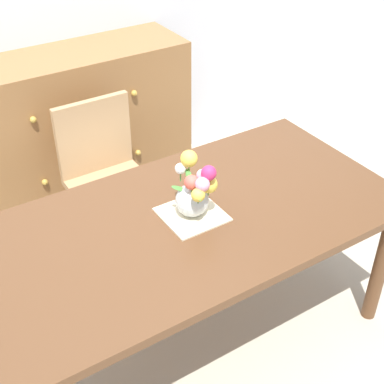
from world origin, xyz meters
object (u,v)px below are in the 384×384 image
Objects in this scene: dresser at (75,133)px; dining_table at (184,234)px; chair_far at (105,172)px; flower_vase at (195,191)px.

dining_table is at bearing -91.79° from dresser.
dresser is at bearing -95.04° from chair_far.
dining_table is 2.11× the size of chair_far.
dining_table is 0.21m from flower_vase.
flower_vase is (0.05, -0.00, 0.21)m from dining_table.
chair_far is 0.88m from flower_vase.
chair_far is at bearing 94.01° from flower_vase.
flower_vase is (0.06, -0.81, 0.34)m from chair_far.
dining_table is 0.82m from chair_far.
dining_table is at bearing 90.31° from chair_far.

